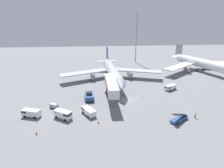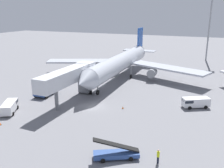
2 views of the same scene
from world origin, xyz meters
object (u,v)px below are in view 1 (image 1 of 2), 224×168
Objects in this scene: ground_crew_worker_foreground at (195,115)px; apron_light_mast at (137,28)px; jet_bridge at (111,85)px; safety_cone_charlie at (98,122)px; service_van_far_right at (170,87)px; service_van_outer_left at (88,111)px; airplane_background at (202,63)px; service_van_near_center at (63,114)px; safety_cone_alpha at (143,97)px; airplane_at_gate at (112,70)px; safety_cone_bravo at (36,133)px; pushback_tug at (89,96)px; belt_loader_truck at (179,118)px; baggage_cart_rear_left at (54,106)px; service_van_far_center at (31,113)px.

ground_crew_worker_foreground is 0.06× the size of apron_light_mast.
jet_bridge reaches higher than safety_cone_charlie.
service_van_outer_left is at bearing -153.14° from service_van_far_right.
service_van_outer_left is 0.11× the size of airplane_background.
safety_cone_alpha is at bearing 23.75° from service_van_near_center.
airplane_at_gate reaches higher than safety_cone_bravo.
ground_crew_worker_foreground is at bearing -34.35° from jet_bridge.
pushback_tug is at bearing -115.92° from airplane_at_gate.
belt_loader_truck is 1.14× the size of service_van_near_center.
baggage_cart_rear_left reaches higher than safety_cone_bravo.
safety_cone_charlie is at bearing 12.54° from safety_cone_bravo.
jet_bridge is 12.67m from service_van_outer_left.
pushback_tug reaches higher than ground_crew_worker_foreground.
service_van_far_center is at bearing -124.32° from apron_light_mast.
service_van_near_center is 77.87m from airplane_background.
service_van_far_right is (20.92, -15.11, -3.38)m from airplane_at_gate.
ground_crew_worker_foreground is (18.59, -35.96, -3.53)m from airplane_at_gate.
airplane_background is (30.48, 45.27, 3.52)m from ground_crew_worker_foreground.
jet_bridge is at bearing 21.07° from service_van_far_center.
pushback_tug reaches higher than service_van_outer_left.
baggage_cart_rear_left is 1.49× the size of ground_crew_worker_foreground.
airplane_at_gate is at bearing 111.69° from safety_cone_alpha.
service_van_outer_left is 11.52m from baggage_cart_rear_left.
pushback_tug is 1.12× the size of service_van_far_center.
safety_cone_charlie is at bearing 176.32° from belt_loader_truck.
service_van_outer_left is at bearing -108.15° from airplane_at_gate.
airplane_background is at bearing 27.90° from service_van_far_center.
belt_loader_truck is at bearing -9.82° from service_van_far_center.
apron_light_mast is at bearing 57.04° from baggage_cart_rear_left.
jet_bridge reaches higher than service_van_far_center.
airplane_background is 43.48m from apron_light_mast.
airplane_background is at bearing 38.48° from safety_cone_charlie.
service_van_far_center is 84.61m from airplane_background.
belt_loader_truck is at bearing -95.02° from apron_light_mast.
service_van_far_center is 15.56m from service_van_outer_left.
service_van_near_center is 2.77× the size of ground_crew_worker_foreground.
baggage_cart_rear_left is (-10.47, -5.24, -0.50)m from pushback_tug.
service_van_far_right is at bearing 24.49° from service_van_near_center.
service_van_outer_left reaches higher than safety_cone_bravo.
service_van_far_center is 35.27m from safety_cone_alpha.
safety_cone_charlie is at bearing -80.92° from pushback_tug.
service_van_near_center is at bearing -142.24° from jet_bridge.
service_van_near_center is at bearing -12.60° from service_van_far_center.
jet_bridge is 9.35× the size of ground_crew_worker_foreground.
ground_crew_worker_foreground is 75.51m from apron_light_mast.
airplane_at_gate is at bearing -118.64° from apron_light_mast.
airplane_at_gate is 44.77m from safety_cone_bravo.
service_van_far_right is 1.02× the size of service_van_far_center.
service_van_near_center is at bearing -155.51° from service_van_far_right.
apron_light_mast is (22.69, 58.01, 16.58)m from jet_bridge.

